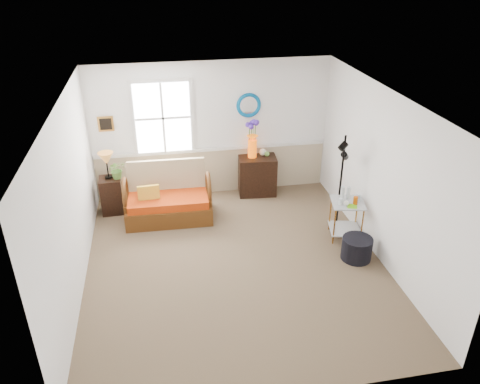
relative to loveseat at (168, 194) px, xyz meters
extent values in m
cube|color=brown|center=(0.93, -1.60, -0.49)|extent=(4.50, 5.00, 0.01)
cube|color=white|center=(0.93, -1.60, 2.11)|extent=(4.50, 5.00, 0.01)
cube|color=white|center=(0.93, 0.90, 0.81)|extent=(4.50, 0.01, 2.60)
cube|color=white|center=(0.93, -4.10, 0.81)|extent=(4.50, 0.01, 2.60)
cube|color=white|center=(-1.32, -1.60, 0.81)|extent=(0.01, 5.00, 2.60)
cube|color=white|center=(3.18, -1.60, 0.81)|extent=(0.01, 5.00, 2.60)
cube|color=tan|center=(0.93, 0.88, -0.04)|extent=(4.46, 0.02, 0.90)
cube|color=silver|center=(0.93, 0.87, 0.43)|extent=(4.46, 0.04, 0.06)
cube|color=#C08435|center=(-0.99, 0.88, 1.06)|extent=(0.28, 0.03, 0.28)
torus|color=#03709C|center=(1.63, 0.88, 1.26)|extent=(0.47, 0.07, 0.47)
imported|color=#528134|center=(-0.86, 0.41, 0.32)|extent=(0.40, 0.42, 0.26)
cylinder|color=black|center=(2.83, -1.80, -0.31)|extent=(0.59, 0.59, 0.36)
camera|label=1|loc=(-0.08, -7.44, 3.84)|focal=35.00mm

